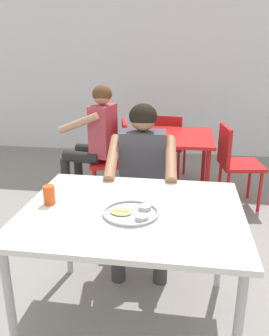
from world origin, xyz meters
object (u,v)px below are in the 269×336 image
thali_tray (132,213)px  diner_foreground (142,171)px  table_foreground (132,220)px  table_background_red (169,143)px  drinking_cup (49,194)px  chair_red_left (116,155)px  chair_red_far (167,142)px  chair_red_right (234,160)px  chair_foreground (144,187)px  patron_background (96,132)px

thali_tray → diner_foreground: size_ratio=0.25×
table_foreground → table_background_red: bearing=86.8°
table_foreground → drinking_cup: (-0.47, -0.00, 0.13)m
diner_foreground → chair_red_left: bearing=111.0°
drinking_cup → chair_red_far: 2.56m
thali_tray → drinking_cup: bearing=172.3°
drinking_cup → chair_red_right: (1.25, 1.83, -0.31)m
table_foreground → chair_red_right: (0.78, 1.82, -0.19)m
drinking_cup → chair_red_right: size_ratio=0.13×
chair_foreground → drinking_cup: bearing=-114.4°
chair_foreground → diner_foreground: bearing=-86.6°
chair_foreground → table_foreground: bearing=-86.9°
chair_red_left → patron_background: patron_background is taller
thali_tray → diner_foreground: bearing=93.2°
chair_red_left → chair_red_right: bearing=-0.2°
table_foreground → chair_red_left: (-0.47, 1.83, -0.19)m
thali_tray → chair_red_far: 2.57m
table_background_red → chair_red_left: chair_red_left is taller
table_background_red → chair_red_right: bearing=-0.5°
chair_red_right → chair_red_far: chair_red_right is taller
thali_tray → table_foreground: bearing=95.5°
thali_tray → chair_red_right: chair_red_right is taller
thali_tray → chair_red_right: size_ratio=0.35×
thali_tray → table_background_red: (0.10, 1.90, -0.12)m
thali_tray → chair_red_far: chair_red_far is taller
patron_background → chair_red_right: bearing=-0.8°
chair_red_right → patron_background: patron_background is taller
chair_red_right → chair_red_far: bearing=137.9°
table_foreground → thali_tray: size_ratio=4.02×
thali_tray → patron_background: 2.03m
chair_red_left → patron_background: size_ratio=0.70×
chair_red_far → patron_background: (-0.73, -0.64, 0.25)m
table_foreground → chair_red_far: bearing=88.9°
diner_foreground → drinking_cup: bearing=-121.6°
drinking_cup → chair_red_far: (0.52, 2.49, -0.33)m
chair_red_left → patron_background: (-0.22, 0.02, 0.24)m
chair_foreground → table_background_red: bearing=80.5°
chair_red_left → chair_red_far: size_ratio=1.04×
table_background_red → patron_background: size_ratio=0.73×
chair_red_far → chair_red_right: bearing=-42.1°
chair_foreground → chair_red_left: (-0.42, 0.91, -0.01)m
diner_foreground → table_background_red: diner_foreground is taller
diner_foreground → patron_background: 1.31m
drinking_cup → chair_red_left: (0.00, 1.83, -0.32)m
table_foreground → chair_red_right: bearing=66.9°
thali_tray → chair_foreground: (-0.06, 0.99, -0.26)m
chair_red_right → patron_background: size_ratio=0.69×
thali_tray → table_background_red: bearing=87.1°
chair_red_right → patron_background: bearing=179.2°
thali_tray → chair_foreground: 1.02m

